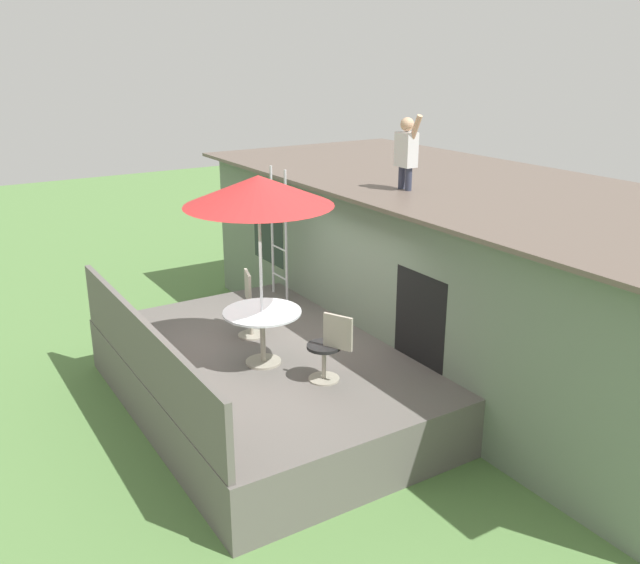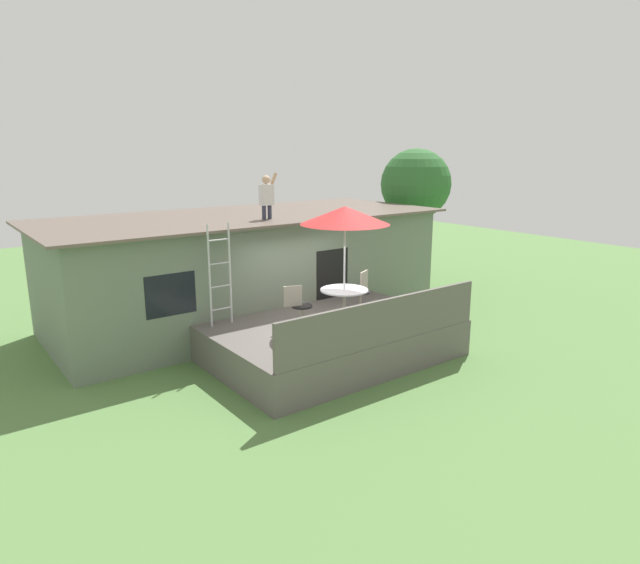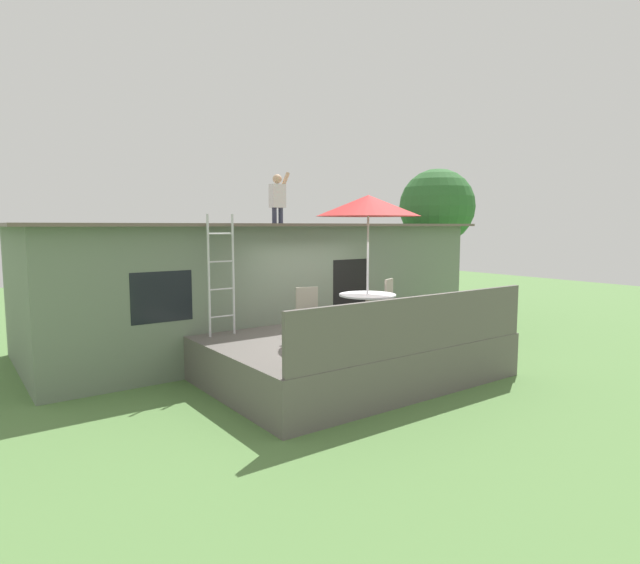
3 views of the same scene
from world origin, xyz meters
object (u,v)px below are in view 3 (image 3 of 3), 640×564
backyard_tree (437,208)px  person_figure (278,195)px  patio_chair_right (387,302)px  patio_table (367,303)px  patio_umbrella (368,206)px  patio_chair_left (314,313)px  step_ladder (221,275)px

backyard_tree → person_figure: bearing=-168.4°
person_figure → patio_chair_right: size_ratio=1.21×
patio_table → person_figure: (-0.32, 2.59, 2.06)m
patio_umbrella → person_figure: (-0.32, 2.59, 0.30)m
patio_table → backyard_tree: bearing=32.2°
person_figure → backyard_tree: bearing=11.6°
person_figure → patio_chair_right: 3.29m
patio_umbrella → patio_chair_left: patio_umbrella is taller
patio_umbrella → person_figure: bearing=97.0°
patio_umbrella → step_ladder: bearing=146.2°
person_figure → patio_table: bearing=-83.0°
person_figure → step_ladder: bearing=-149.5°
patio_umbrella → backyard_tree: bearing=32.2°
patio_table → step_ladder: bearing=146.2°
person_figure → patio_chair_right: (1.23, -2.13, -2.19)m
patio_table → patio_umbrella: size_ratio=0.41×
patio_table → patio_umbrella: patio_umbrella is taller
patio_table → backyard_tree: size_ratio=0.23×
patio_umbrella → person_figure: size_ratio=2.29×
patio_chair_right → patio_table: bearing=-0.0°
person_figure → patio_chair_left: size_ratio=1.21×
backyard_tree → patio_table: bearing=-147.8°
patio_chair_right → step_ladder: bearing=-44.8°
patio_chair_right → backyard_tree: (5.36, 3.48, 2.09)m
person_figure → patio_chair_left: (-0.67, -2.28, -2.19)m
patio_umbrella → patio_chair_left: (-0.99, 0.31, -1.89)m
patio_table → step_ladder: size_ratio=0.47×
patio_chair_left → backyard_tree: size_ratio=0.20×
patio_table → person_figure: person_figure is taller
patio_chair_right → backyard_tree: backyard_tree is taller
patio_umbrella → patio_chair_right: (0.91, 0.46, -1.89)m
person_figure → backyard_tree: 6.73m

